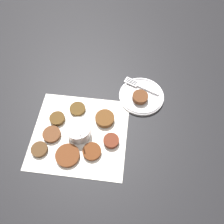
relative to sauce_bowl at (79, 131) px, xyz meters
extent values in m
plane|color=black|center=(0.01, 0.02, -0.03)|extent=(4.00, 4.00, 0.00)
cube|color=silver|center=(0.00, 0.00, -0.02)|extent=(0.40, 0.38, 0.00)
cylinder|color=silver|center=(0.00, 0.00, 0.00)|extent=(0.09, 0.09, 0.05)
cylinder|color=#B23D23|center=(0.00, 0.00, -0.01)|extent=(0.07, 0.07, 0.03)
cone|color=silver|center=(0.04, 0.00, 0.02)|extent=(0.02, 0.02, 0.02)
cylinder|color=silver|center=(-0.02, 0.02, 0.03)|extent=(0.04, 0.05, 0.08)
cylinder|color=#47301B|center=(0.11, 0.10, -0.02)|extent=(0.06, 0.06, 0.01)
cylinder|color=#562D17|center=(0.01, 0.09, -0.02)|extent=(0.09, 0.09, 0.01)
cylinder|color=#483317|center=(0.04, -0.10, -0.02)|extent=(0.06, 0.06, 0.01)
cylinder|color=#56321D|center=(0.09, 0.04, -0.02)|extent=(0.07, 0.07, 0.02)
cylinder|color=#553418|center=(-0.07, -0.08, -0.01)|extent=(0.07, 0.07, 0.02)
cylinder|color=#582718|center=(-0.12, 0.00, -0.01)|extent=(0.06, 0.06, 0.02)
cylinder|color=#562B14|center=(-0.07, 0.06, -0.01)|extent=(0.07, 0.07, 0.02)
cylinder|color=#493217|center=(0.10, -0.03, -0.01)|extent=(0.06, 0.06, 0.02)
cylinder|color=silver|center=(-0.19, -0.23, -0.02)|extent=(0.18, 0.18, 0.01)
torus|color=silver|center=(-0.19, -0.23, -0.01)|extent=(0.18, 0.18, 0.01)
cylinder|color=#512D19|center=(-0.18, -0.21, 0.00)|extent=(0.06, 0.06, 0.02)
cube|color=silver|center=(-0.20, -0.26, -0.01)|extent=(0.10, 0.03, 0.00)
cube|color=silver|center=(-0.13, -0.28, -0.01)|extent=(0.06, 0.04, 0.00)
cube|color=black|center=(-0.13, -0.29, 0.00)|extent=(0.05, 0.01, 0.00)
cube|color=black|center=(-0.13, -0.28, 0.00)|extent=(0.05, 0.01, 0.00)
cube|color=black|center=(-0.13, -0.27, 0.00)|extent=(0.05, 0.01, 0.00)
camera|label=1|loc=(-0.21, 0.29, 0.73)|focal=35.00mm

